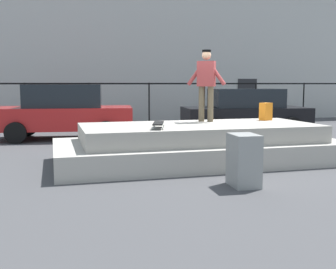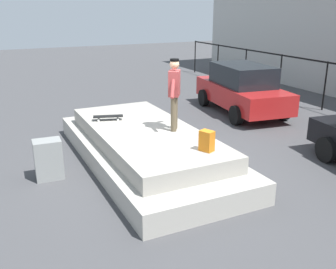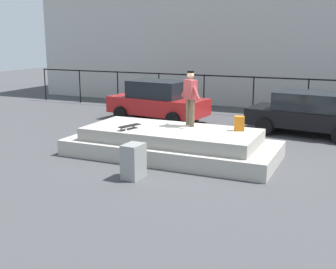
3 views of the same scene
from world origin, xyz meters
name	(u,v)px [view 1 (image 1 of 3)]	position (x,y,z in m)	size (l,w,h in m)	color
ground_plane	(220,158)	(0.00, 0.00, 0.00)	(60.00, 60.00, 0.00)	#424244
concrete_ledge	(199,145)	(-0.65, -0.37, 0.39)	(6.39, 2.78, 0.86)	#ADA89E
skateboarder	(206,80)	(-0.28, 0.24, 1.84)	(0.84, 0.60, 1.70)	brown
skateboard	(158,123)	(-1.76, -0.95, 0.96)	(0.42, 0.79, 0.12)	black
backpack	(266,112)	(1.30, 0.19, 1.07)	(0.28, 0.20, 0.43)	orange
car_red_sedan_near	(64,112)	(-3.46, 4.58, 0.88)	(4.47, 2.44, 1.74)	#B21E1E
car_black_sedan_mid	(245,110)	(2.81, 4.46, 0.82)	(4.58, 2.59, 1.59)	black
utility_box	(244,160)	(-0.68, -2.70, 0.45)	(0.44, 0.60, 0.90)	gray
fence_row	(149,95)	(0.00, 7.52, 1.29)	(24.06, 0.06, 1.81)	black
warehouse_building	(123,51)	(0.00, 13.70, 3.55)	(27.65, 8.52, 7.07)	#B2B2AD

